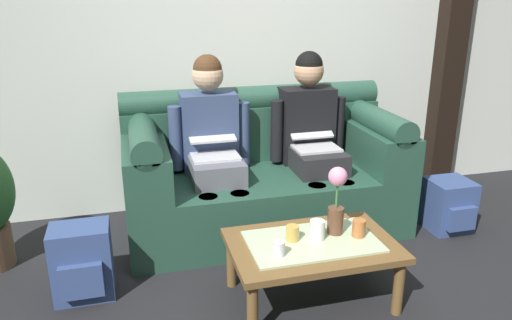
% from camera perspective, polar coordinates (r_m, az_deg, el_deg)
% --- Properties ---
extents(ground_plane, '(14.00, 14.00, 0.00)m').
position_cam_1_polar(ground_plane, '(2.71, 7.78, -17.78)').
color(ground_plane, black).
extents(back_wall_patterned, '(6.00, 0.12, 2.90)m').
position_cam_1_polar(back_wall_patterned, '(3.79, -1.40, 16.50)').
color(back_wall_patterned, silver).
rests_on(back_wall_patterned, ground_plane).
extents(timber_pillar, '(0.20, 0.20, 2.90)m').
position_cam_1_polar(timber_pillar, '(4.41, 21.90, 15.55)').
color(timber_pillar, black).
rests_on(timber_pillar, ground_plane).
extents(couch, '(1.90, 0.88, 0.96)m').
position_cam_1_polar(couch, '(3.50, 0.79, -1.70)').
color(couch, '#234738').
rests_on(couch, ground_plane).
extents(person_left, '(0.56, 0.67, 1.22)m').
position_cam_1_polar(person_left, '(3.33, -5.11, 2.26)').
color(person_left, '#595B66').
rests_on(person_left, ground_plane).
extents(person_right, '(0.56, 0.67, 1.22)m').
position_cam_1_polar(person_right, '(3.52, 6.44, 3.12)').
color(person_right, '#232326').
rests_on(person_right, ground_plane).
extents(coffee_table, '(0.88, 0.58, 0.36)m').
position_cam_1_polar(coffee_table, '(2.69, 6.51, -10.23)').
color(coffee_table, brown).
rests_on(coffee_table, ground_plane).
extents(flower_vase, '(0.10, 0.10, 0.38)m').
position_cam_1_polar(flower_vase, '(2.68, 9.30, -4.54)').
color(flower_vase, brown).
rests_on(flower_vase, coffee_table).
extents(cup_near_left, '(0.07, 0.07, 0.10)m').
position_cam_1_polar(cup_near_left, '(2.73, 11.80, -7.72)').
color(cup_near_left, '#B26633').
rests_on(cup_near_left, coffee_table).
extents(cup_near_right, '(0.07, 0.07, 0.08)m').
position_cam_1_polar(cup_near_right, '(2.64, 4.24, -8.43)').
color(cup_near_right, gold).
rests_on(cup_near_right, coffee_table).
extents(cup_far_center, '(0.08, 0.08, 0.11)m').
position_cam_1_polar(cup_far_center, '(2.66, 7.10, -8.04)').
color(cup_far_center, white).
rests_on(cup_far_center, coffee_table).
extents(cup_far_left, '(0.06, 0.06, 0.08)m').
position_cam_1_polar(cup_far_left, '(2.50, 2.69, -10.19)').
color(cup_far_left, silver).
rests_on(cup_far_left, coffee_table).
extents(backpack_right, '(0.29, 0.32, 0.36)m').
position_cam_1_polar(backpack_right, '(3.75, 21.42, -4.92)').
color(backpack_right, '#33477A').
rests_on(backpack_right, ground_plane).
extents(backpack_left, '(0.32, 0.27, 0.42)m').
position_cam_1_polar(backpack_left, '(2.91, -19.45, -11.16)').
color(backpack_left, '#33477A').
rests_on(backpack_left, ground_plane).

